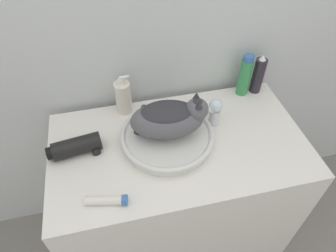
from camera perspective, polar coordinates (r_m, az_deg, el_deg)
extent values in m
cube|color=silver|center=(1.21, -1.61, 21.19)|extent=(8.00, 0.05, 2.40)
cube|color=white|center=(1.51, 1.70, -13.36)|extent=(1.01, 0.56, 0.81)
cylinder|color=silver|center=(1.17, -0.17, -2.21)|extent=(0.34, 0.34, 0.04)
torus|color=silver|center=(1.16, -0.17, -1.53)|extent=(0.36, 0.36, 0.02)
ellipsoid|color=#56565B|center=(1.10, -0.18, 1.17)|extent=(0.29, 0.18, 0.13)
ellipsoid|color=#2D2D33|center=(1.08, -0.18, 2.57)|extent=(0.22, 0.14, 0.06)
sphere|color=#56565B|center=(1.09, 5.53, 3.17)|extent=(0.08, 0.08, 0.08)
sphere|color=#2D2D33|center=(1.07, 5.61, 4.09)|extent=(0.05, 0.05, 0.05)
cone|color=#2D2D33|center=(1.04, 5.94, 4.10)|extent=(0.03, 0.03, 0.03)
cone|color=#2D2D33|center=(1.08, 5.46, 5.76)|extent=(0.03, 0.03, 0.03)
cylinder|color=#2D2D33|center=(1.18, -5.15, 1.27)|extent=(0.08, 0.15, 0.03)
cylinder|color=silver|center=(1.25, 8.77, 1.77)|extent=(0.04, 0.04, 0.07)
cylinder|color=silver|center=(1.19, 7.35, 3.15)|extent=(0.10, 0.05, 0.07)
sphere|color=silver|center=(1.21, 9.10, 3.87)|extent=(0.05, 0.05, 0.05)
cylinder|color=silver|center=(1.28, -8.50, 5.37)|extent=(0.07, 0.07, 0.15)
cylinder|color=white|center=(1.22, -8.93, 8.40)|extent=(0.02, 0.02, 0.02)
cylinder|color=white|center=(1.21, -8.40, 9.19)|extent=(0.04, 0.01, 0.01)
cylinder|color=#338C4C|center=(1.39, 14.34, 9.00)|extent=(0.05, 0.05, 0.18)
cylinder|color=#3866AD|center=(1.34, 15.13, 12.40)|extent=(0.05, 0.05, 0.02)
cylinder|color=#28232D|center=(1.42, 16.78, 9.15)|extent=(0.05, 0.05, 0.17)
cone|color=white|center=(1.37, 17.63, 12.32)|extent=(0.03, 0.03, 0.02)
cylinder|color=silver|center=(1.04, -12.17, -13.69)|extent=(0.13, 0.06, 0.03)
cylinder|color=#3866AD|center=(1.03, -8.24, -13.79)|extent=(0.02, 0.04, 0.04)
cylinder|color=black|center=(1.18, -16.94, -3.68)|extent=(0.19, 0.09, 0.07)
cylinder|color=black|center=(1.19, -13.83, -3.47)|extent=(0.04, 0.09, 0.03)
cylinder|color=black|center=(1.19, -21.61, -4.90)|extent=(0.03, 0.05, 0.05)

